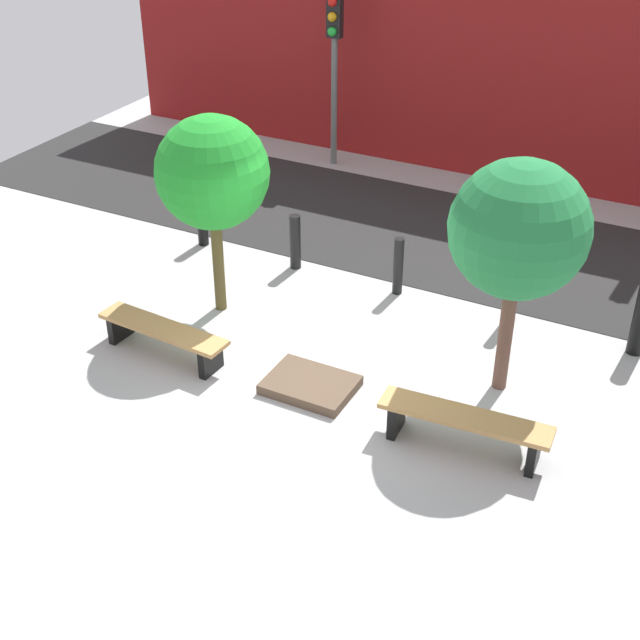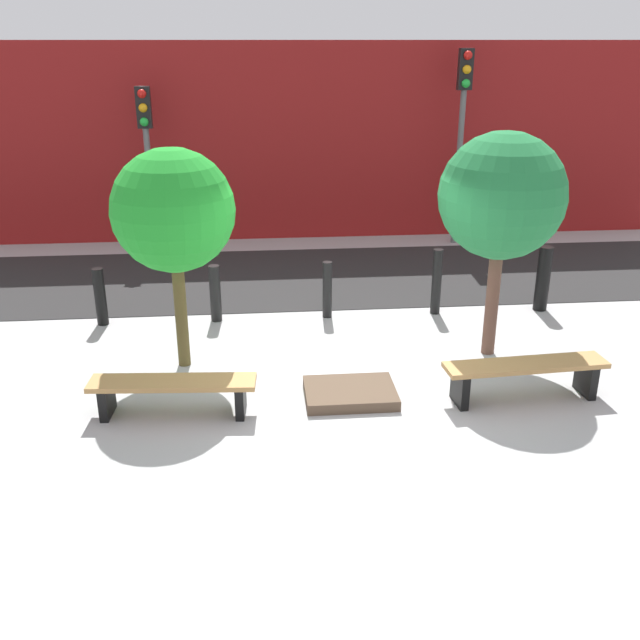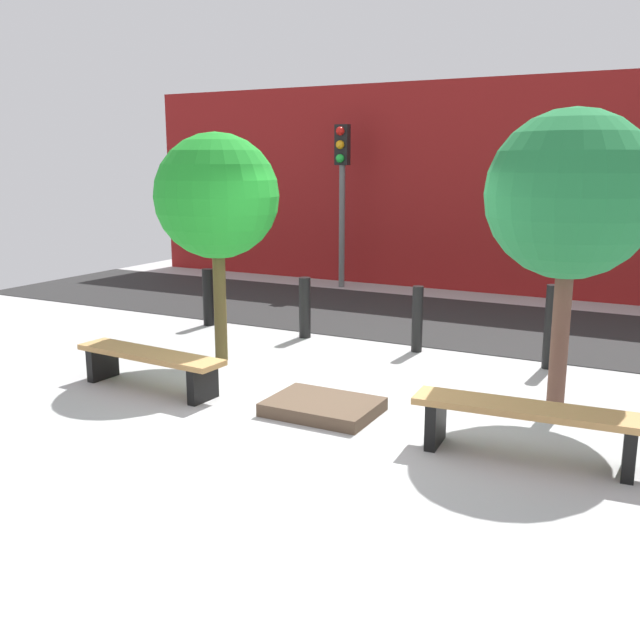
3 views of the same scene
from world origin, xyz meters
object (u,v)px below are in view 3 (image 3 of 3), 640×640
planter_bed (323,407)px  bollard_left (305,308)px  bench_right (529,420)px  bench_left (150,362)px  traffic_light_west (342,175)px  tree_behind_left_bench (217,197)px  tree_behind_right_bench (571,196)px  bollard_far_left (208,297)px  bollard_right (550,327)px  bollard_center (417,319)px

planter_bed → bollard_left: bearing=122.1°
bench_right → bollard_left: (-3.80, 2.94, 0.09)m
bench_left → traffic_light_west: traffic_light_west is taller
tree_behind_left_bench → tree_behind_right_bench: bearing=-0.0°
planter_bed → bollard_far_left: size_ratio=1.23×
bench_left → bollard_left: (0.36, 2.94, 0.12)m
bench_right → traffic_light_west: traffic_light_west is taller
bench_left → planter_bed: 2.10m
tree_behind_right_bench → bollard_far_left: (-5.52, 1.58, -1.73)m
planter_bed → bollard_left: 3.26m
bollard_left → bollard_right: 3.44m
bollard_far_left → bollard_right: bearing=0.0°
planter_bed → bollard_left: (-1.72, 2.74, 0.38)m
planter_bed → traffic_light_west: bearing=114.6°
tree_behind_left_bench → bench_right: bearing=-18.1°
bollard_far_left → bollard_left: size_ratio=1.00×
bench_left → bollard_far_left: 3.24m
traffic_light_west → planter_bed: bearing=-65.4°
bench_left → tree_behind_right_bench: tree_behind_right_bench is taller
traffic_light_west → bollard_right: bearing=-40.2°
bench_left → bollard_center: 3.60m
bench_left → bollard_far_left: bollard_far_left is taller
planter_bed → traffic_light_west: size_ratio=0.34×
bench_left → traffic_light_west: size_ratio=0.60×
bollard_right → bollard_center: bearing=180.0°
planter_bed → bollard_left: size_ratio=1.24×
bollard_right → bollard_far_left: bearing=180.0°
bollard_left → traffic_light_west: traffic_light_west is taller
bollard_right → traffic_light_west: (-4.86, 4.11, 1.72)m
bench_left → bollard_right: size_ratio=1.84×
bollard_left → traffic_light_west: (-1.42, 4.11, 1.80)m
tree_behind_right_bench → bollard_center: size_ratio=3.37×
bench_right → traffic_light_west: size_ratio=0.62×
bench_right → tree_behind_right_bench: 2.28m
tree_behind_left_bench → planter_bed: bearing=-29.2°
bollard_center → traffic_light_west: size_ratio=0.28×
bollard_center → bollard_right: bollard_right is taller
tree_behind_left_bench → bollard_far_left: bearing=130.8°
bollard_left → traffic_light_west: size_ratio=0.27×
bench_left → bollard_center: bearing=58.7°
bollard_left → bollard_center: bollard_center is taller
bench_right → tree_behind_left_bench: 4.71m
bench_right → bench_left: bearing=176.0°
tree_behind_right_bench → bollard_right: size_ratio=2.88×
bench_right → planter_bed: (-2.08, 0.20, -0.28)m
bench_right → bollard_far_left: size_ratio=2.24×
bench_right → bollard_right: 2.97m
tree_behind_right_bench → bollard_left: tree_behind_right_bench is taller
bollard_center → tree_behind_left_bench: bearing=-142.8°
tree_behind_right_bench → bollard_right: tree_behind_right_bench is taller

